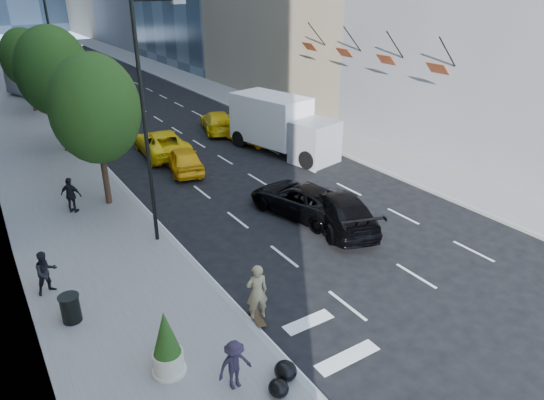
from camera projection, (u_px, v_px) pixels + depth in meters
ground at (331, 240)px, 21.40m from camera, size 160.00×160.00×0.00m
sidewalk_left at (16, 119)px, 39.98m from camera, size 6.00×120.00×0.15m
sidewalk_right at (222, 93)px, 49.32m from camera, size 4.00×120.00×0.15m
lamp_near at (148, 111)px, 18.98m from camera, size 2.13×0.22×10.00m
lamp_far at (57, 57)px, 32.80m from camera, size 2.13×0.22×10.00m
tree_near at (95, 109)px, 22.73m from camera, size 4.20×4.20×7.46m
tree_mid at (53, 71)px, 30.27m from camera, size 4.50×4.50×7.99m
tree_far at (25, 58)px, 40.53m from camera, size 3.90×3.90×6.92m
traffic_signal at (23, 51)px, 47.23m from camera, size 2.48×0.53×5.20m
facade_flags at (366, 53)px, 31.76m from camera, size 1.85×13.30×2.05m
skateboarder at (257, 296)px, 15.93m from camera, size 0.83×0.63×2.03m
black_sedan_lincoln at (301, 199)px, 23.64m from camera, size 3.79×5.92×1.52m
black_sedan_mercedes at (338, 209)px, 22.42m from camera, size 3.95×6.13×1.65m
taxi_a at (184, 159)px, 28.94m from camera, size 2.68×4.74×1.52m
taxi_b at (252, 134)px, 33.94m from camera, size 2.38×4.26×1.33m
taxi_c at (162, 143)px, 31.70m from camera, size 3.19×6.03×1.61m
taxi_d at (217, 121)px, 36.75m from camera, size 3.61×5.62×1.51m
city_bus at (53, 83)px, 45.87m from camera, size 7.44×11.88×3.29m
box_truck at (282, 125)px, 31.76m from camera, size 4.36×8.04×3.65m
pedestrian_a at (46, 272)px, 17.27m from camera, size 0.94×0.81×1.66m
pedestrian_b at (71, 195)px, 23.34m from camera, size 1.07×1.03×1.79m
pedestrian_c at (235, 365)px, 13.18m from camera, size 1.00×0.58×1.54m
trash_can at (71, 309)px, 15.92m from camera, size 0.62×0.62×0.93m
planter_shrub at (167, 344)px, 13.59m from camera, size 0.88×0.88×2.11m
garbage_bags at (283, 378)px, 13.44m from camera, size 1.09×1.05×0.54m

